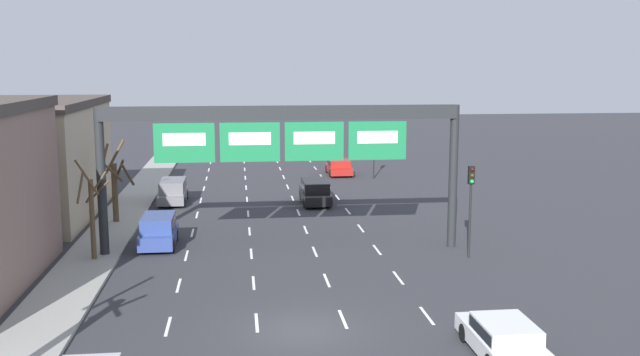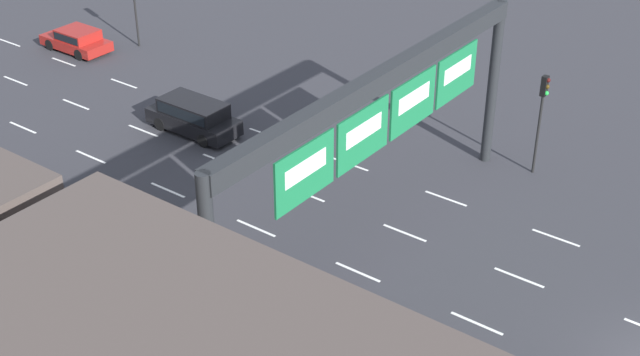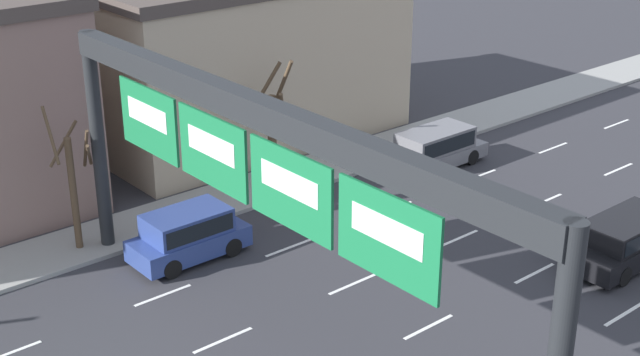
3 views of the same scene
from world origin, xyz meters
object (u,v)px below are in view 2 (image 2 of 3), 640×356
at_px(car_red, 77,39).
at_px(suv_grey, 2,191).
at_px(suv_black, 193,115).
at_px(tree_bare_closest, 226,332).
at_px(suv_blue, 230,297).
at_px(tree_bare_second, 35,241).
at_px(traffic_light_mid_block, 542,105).
at_px(sign_gantry, 382,107).

bearing_deg(car_red, suv_grey, -139.73).
height_order(suv_grey, suv_black, suv_grey).
distance_m(car_red, tree_bare_closest, 30.77).
relative_size(suv_blue, tree_bare_second, 0.79).
distance_m(suv_grey, tree_bare_closest, 15.17).
bearing_deg(traffic_light_mid_block, tree_bare_closest, 175.59).
bearing_deg(suv_grey, tree_bare_closest, -99.87).
bearing_deg(sign_gantry, tree_bare_second, 141.29).
bearing_deg(suv_blue, tree_bare_closest, -138.67).
distance_m(suv_grey, traffic_light_mid_block, 23.03).
relative_size(suv_blue, traffic_light_mid_block, 0.85).
bearing_deg(car_red, traffic_light_mid_block, -84.44).
relative_size(car_red, traffic_light_mid_block, 0.92).
xyz_separation_m(suv_blue, suv_black, (9.60, 10.93, -0.03)).
bearing_deg(sign_gantry, suv_grey, 115.90).
distance_m(suv_black, traffic_light_mid_block, 16.33).
bearing_deg(traffic_light_mid_block, tree_bare_second, 152.18).
height_order(suv_blue, suv_black, suv_blue).
xyz_separation_m(suv_grey, tree_bare_second, (-2.87, -6.29, 1.59)).
height_order(suv_blue, traffic_light_mid_block, traffic_light_mid_block).
bearing_deg(tree_bare_second, traffic_light_mid_block, -27.82).
bearing_deg(suv_blue, suv_grey, 91.40).
bearing_deg(tree_bare_closest, sign_gantry, 4.85).
height_order(car_red, suv_blue, suv_blue).
relative_size(sign_gantry, suv_grey, 3.97).
bearing_deg(tree_bare_second, tree_bare_closest, -88.09).
height_order(suv_blue, tree_bare_closest, tree_bare_closest).
bearing_deg(suv_black, car_red, 74.62).
relative_size(suv_blue, suv_black, 0.83).
bearing_deg(suv_blue, traffic_light_mid_block, -14.13).
distance_m(tree_bare_closest, tree_bare_second, 8.57).
height_order(sign_gantry, suv_blue, sign_gantry).
height_order(sign_gantry, suv_black, sign_gantry).
distance_m(suv_grey, tree_bare_second, 7.09).
distance_m(car_red, traffic_light_mid_block, 27.91).
height_order(suv_black, traffic_light_mid_block, traffic_light_mid_block).
distance_m(traffic_light_mid_block, tree_bare_second, 21.46).
distance_m(car_red, tree_bare_second, 24.08).
bearing_deg(suv_grey, car_red, 40.27).
relative_size(sign_gantry, tree_bare_closest, 3.69).
bearing_deg(tree_bare_second, car_red, 47.31).
bearing_deg(traffic_light_mid_block, sign_gantry, 166.43).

